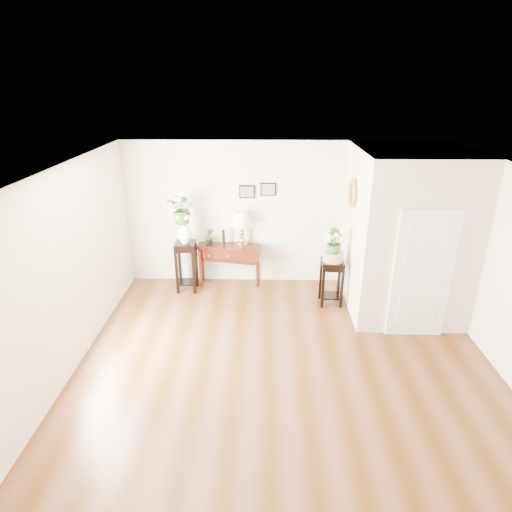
{
  "coord_description": "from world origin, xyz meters",
  "views": [
    {
      "loc": [
        -0.32,
        -5.19,
        3.84
      ],
      "look_at": [
        -0.45,
        1.3,
        1.13
      ],
      "focal_mm": 30.0,
      "sensor_mm": 36.0,
      "label": 1
    }
  ],
  "objects_px": {
    "table_lamp": "(242,228)",
    "plant_stand_a": "(187,266)",
    "plant_stand_b": "(331,282)",
    "console_table": "(229,264)"
  },
  "relations": [
    {
      "from": "console_table",
      "to": "table_lamp",
      "type": "bearing_deg",
      "value": 11.35
    },
    {
      "from": "console_table",
      "to": "table_lamp",
      "type": "xyz_separation_m",
      "value": [
        0.26,
        0.0,
        0.76
      ]
    },
    {
      "from": "plant_stand_a",
      "to": "plant_stand_b",
      "type": "height_order",
      "value": "plant_stand_a"
    },
    {
      "from": "table_lamp",
      "to": "plant_stand_b",
      "type": "relative_size",
      "value": 0.82
    },
    {
      "from": "plant_stand_a",
      "to": "plant_stand_b",
      "type": "bearing_deg",
      "value": -10.23
    },
    {
      "from": "plant_stand_a",
      "to": "plant_stand_b",
      "type": "distance_m",
      "value": 2.75
    },
    {
      "from": "table_lamp",
      "to": "plant_stand_b",
      "type": "xyz_separation_m",
      "value": [
        1.65,
        -0.78,
        -0.75
      ]
    },
    {
      "from": "plant_stand_a",
      "to": "plant_stand_b",
      "type": "xyz_separation_m",
      "value": [
        2.71,
        -0.49,
        -0.07
      ]
    },
    {
      "from": "table_lamp",
      "to": "plant_stand_a",
      "type": "relative_size",
      "value": 0.7
    },
    {
      "from": "table_lamp",
      "to": "plant_stand_a",
      "type": "height_order",
      "value": "table_lamp"
    }
  ]
}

